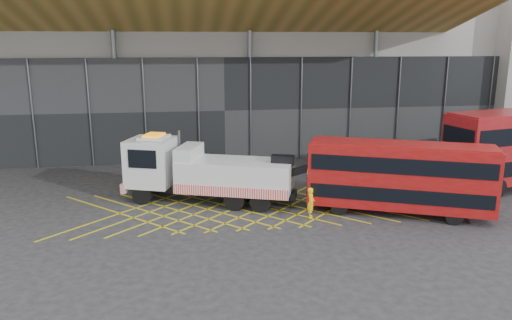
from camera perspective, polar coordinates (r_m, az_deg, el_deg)
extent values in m
plane|color=#242427|center=(28.36, -5.59, -5.63)|extent=(120.00, 120.00, 0.00)
cube|color=gold|center=(28.57, -15.30, -5.91)|extent=(7.16, 7.16, 0.01)
cube|color=gold|center=(28.57, -15.30, -5.91)|extent=(7.16, 7.16, 0.01)
cube|color=gold|center=(28.41, -12.08, -5.83)|extent=(7.16, 7.16, 0.01)
cube|color=gold|center=(28.41, -12.08, -5.83)|extent=(7.16, 7.16, 0.01)
cube|color=gold|center=(28.34, -8.84, -5.74)|extent=(7.16, 7.16, 0.01)
cube|color=gold|center=(28.34, -8.84, -5.74)|extent=(7.16, 7.16, 0.01)
cube|color=gold|center=(28.36, -5.59, -5.62)|extent=(7.16, 7.16, 0.01)
cube|color=gold|center=(28.36, -5.59, -5.62)|extent=(7.16, 7.16, 0.01)
cube|color=gold|center=(28.47, -2.36, -5.49)|extent=(7.16, 7.16, 0.01)
cube|color=gold|center=(28.47, -2.36, -5.49)|extent=(7.16, 7.16, 0.01)
cube|color=gold|center=(28.67, 0.83, -5.34)|extent=(7.16, 7.16, 0.01)
cube|color=gold|center=(28.67, 0.83, -5.34)|extent=(7.16, 7.16, 0.01)
cube|color=gold|center=(28.96, 3.97, -5.18)|extent=(7.16, 7.16, 0.01)
cube|color=gold|center=(28.96, 3.97, -5.18)|extent=(7.16, 7.16, 0.01)
cube|color=gold|center=(29.33, 7.04, -5.01)|extent=(7.16, 7.16, 0.01)
cube|color=gold|center=(29.33, 7.04, -5.01)|extent=(7.16, 7.16, 0.01)
cube|color=gold|center=(29.78, 10.02, -4.83)|extent=(7.16, 7.16, 0.01)
cube|color=gold|center=(29.78, 10.02, -4.83)|extent=(7.16, 7.16, 0.01)
cube|color=gray|center=(45.88, -4.53, 13.16)|extent=(55.00, 14.00, 18.00)
cube|color=black|center=(38.96, -3.65, 5.73)|extent=(55.00, 0.80, 8.00)
cube|color=olive|center=(34.86, -6.74, 17.11)|extent=(40.00, 11.93, 4.07)
cylinder|color=#595B60|center=(38.82, -15.58, 6.72)|extent=(0.36, 0.36, 10.00)
cylinder|color=#595B60|center=(38.85, -0.69, 7.22)|extent=(0.36, 0.36, 10.00)
cylinder|color=#595B60|center=(41.38, 13.28, 7.25)|extent=(0.36, 0.36, 10.00)
cube|color=black|center=(29.37, -5.19, -3.43)|extent=(9.82, 4.35, 0.37)
cube|color=silver|center=(30.15, -11.82, -0.19)|extent=(3.28, 3.34, 2.75)
cube|color=black|center=(30.56, -14.10, 0.79)|extent=(0.83, 2.21, 1.16)
cube|color=red|center=(31.03, -13.95, -2.55)|extent=(1.17, 2.68, 0.58)
cube|color=orange|center=(29.73, -11.60, 2.82)|extent=(1.32, 1.51, 0.13)
cube|color=silver|center=(28.72, -2.39, -1.69)|extent=(7.06, 4.68, 1.69)
cube|color=red|center=(27.63, -3.04, -3.69)|extent=(6.20, 2.25, 0.58)
cube|color=silver|center=(29.17, -7.67, 0.90)|extent=(1.84, 2.75, 0.74)
cube|color=black|center=(27.96, 3.07, 0.01)|extent=(1.37, 0.92, 0.53)
cube|color=black|center=(27.97, 5.20, -1.14)|extent=(2.30, 1.12, 1.14)
cylinder|color=black|center=(29.70, -12.87, -3.85)|extent=(1.22, 0.74, 1.16)
cylinder|color=black|center=(31.65, -11.26, -2.68)|extent=(1.22, 0.74, 1.16)
cylinder|color=black|center=(27.67, 0.51, -4.79)|extent=(1.22, 0.74, 1.16)
cylinder|color=black|center=(29.75, 1.31, -3.47)|extent=(1.22, 0.74, 1.16)
cylinder|color=#595B60|center=(30.48, -8.73, 1.21)|extent=(0.15, 0.15, 2.33)
cube|color=maroon|center=(27.97, 16.12, -1.75)|extent=(9.79, 5.87, 3.42)
cube|color=black|center=(28.19, 16.01, -3.32)|extent=(9.46, 5.77, 0.75)
cube|color=black|center=(27.78, 16.22, -0.19)|extent=(9.46, 5.77, 0.84)
cube|color=black|center=(28.44, 6.18, -2.62)|extent=(0.83, 1.84, 1.14)
cube|color=black|center=(28.05, 6.26, 0.41)|extent=(0.83, 1.84, 0.84)
cube|color=yellow|center=(28.22, 6.20, -0.98)|extent=(0.67, 1.47, 0.31)
cube|color=maroon|center=(27.58, 16.35, 1.73)|extent=(9.54, 5.63, 0.11)
cylinder|color=black|center=(27.60, 9.49, -5.30)|extent=(0.95, 0.60, 0.92)
cylinder|color=black|center=(29.45, 9.86, -4.11)|extent=(0.95, 0.60, 0.92)
cylinder|color=black|center=(27.77, 21.76, -6.00)|extent=(0.95, 0.60, 0.92)
cylinder|color=black|center=(29.60, 21.34, -4.77)|extent=(0.95, 0.60, 0.92)
cube|color=black|center=(32.51, 21.80, -0.80)|extent=(0.62, 2.44, 1.44)
cube|color=black|center=(32.12, 22.10, 2.55)|extent=(0.62, 2.44, 1.05)
cube|color=yellow|center=(32.28, 21.95, 1.01)|extent=(0.50, 1.94, 0.39)
cylinder|color=black|center=(33.52, 25.89, -2.91)|extent=(1.20, 0.58, 1.15)
cylinder|color=black|center=(35.20, 22.91, -1.87)|extent=(1.20, 0.58, 1.15)
imported|color=yellow|center=(26.89, 6.30, -4.87)|extent=(0.53, 0.68, 1.66)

